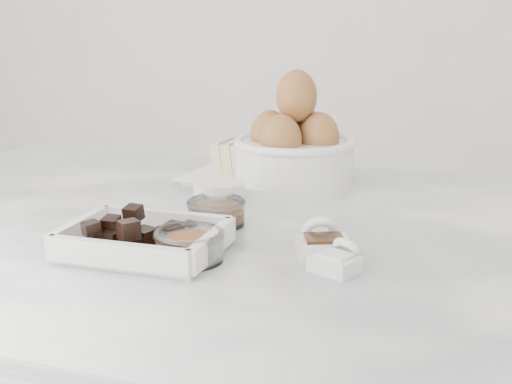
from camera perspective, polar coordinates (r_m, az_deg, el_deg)
marble_slab at (r=0.95m, az=-1.74°, el=-3.85°), size 1.20×0.80×0.04m
chocolate_dish at (r=0.84m, az=-8.97°, el=-3.51°), size 0.19×0.14×0.05m
butter_plate at (r=1.17m, az=-1.26°, el=1.87°), size 0.19×0.19×0.07m
sugar_ramekin at (r=1.00m, az=-2.99°, el=-0.27°), size 0.07×0.07×0.04m
egg_bowl at (r=1.13m, az=3.07°, el=3.45°), size 0.19×0.19×0.19m
honey_bowl at (r=0.94m, az=-3.20°, el=-1.59°), size 0.08×0.08×0.03m
zest_bowl at (r=0.81m, az=-5.37°, el=-4.20°), size 0.08×0.08×0.04m
vanilla_spoon at (r=0.83m, az=5.35°, el=-4.08°), size 0.08×0.09×0.05m
salt_spoon at (r=0.79m, az=6.56°, el=-5.41°), size 0.06×0.07×0.04m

